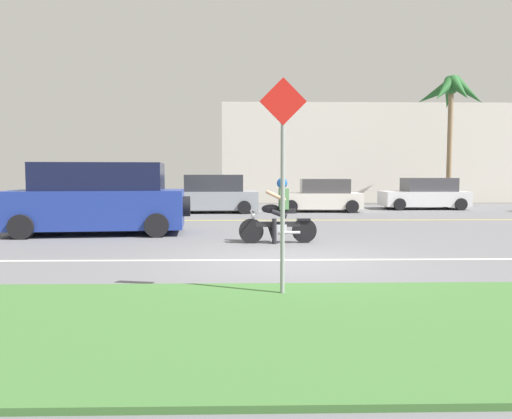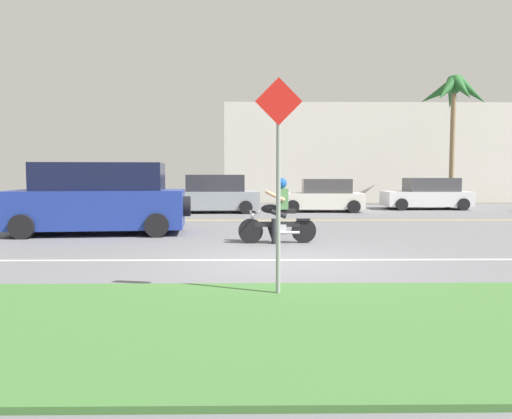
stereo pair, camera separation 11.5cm
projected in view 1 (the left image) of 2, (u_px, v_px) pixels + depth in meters
The scene contains 13 objects.
ground at pixel (274, 240), 12.36m from camera, with size 56.00×30.00×0.04m, color slate.
grass_median at pixel (313, 325), 5.28m from camera, with size 56.00×3.80×0.06m, color #3D6B33.
lane_line_near at pixel (283, 260), 9.43m from camera, with size 50.40×0.12×0.01m, color silver.
lane_line_far at pixel (266, 220), 17.59m from camera, with size 50.40×0.12×0.01m, color yellow.
motorcyclist at pixel (279, 216), 11.72m from camera, with size 1.89×0.62×1.58m.
suv_nearby at pixel (99, 199), 13.54m from camera, with size 5.03×2.55×1.98m.
parked_car_0 at pixel (113, 195), 22.80m from camera, with size 4.05×2.20×1.42m.
parked_car_1 at pixel (210, 195), 21.10m from camera, with size 4.34×2.08×1.64m.
parked_car_2 at pixel (321, 196), 21.66m from camera, with size 3.69×1.94×1.46m.
parked_car_3 at pixel (425, 194), 23.28m from camera, with size 3.97×1.99×1.49m.
palm_tree_0 at pixel (451, 96), 25.08m from camera, with size 3.45×3.54×6.77m.
street_sign at pixel (283, 166), 6.45m from camera, with size 0.62×0.06×2.92m.
building_far at pixel (386, 154), 30.27m from camera, with size 20.17×4.00×5.82m, color beige.
Camera 1 is at (-0.73, -9.26, 1.66)m, focal length 34.16 mm.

